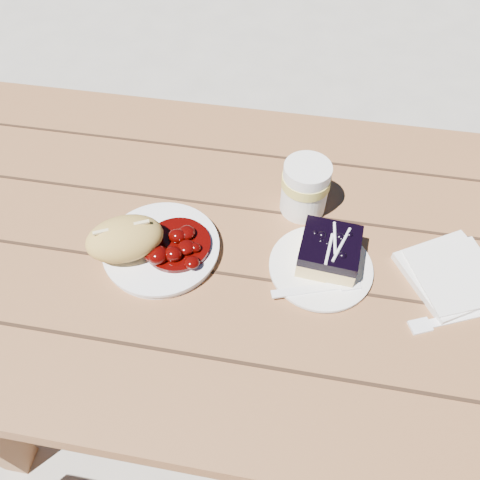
% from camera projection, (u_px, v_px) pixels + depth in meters
% --- Properties ---
extents(ground, '(60.00, 60.00, 0.00)m').
position_uv_depth(ground, '(336.00, 402.00, 1.44)').
color(ground, '#A39E93').
rests_on(ground, ground).
extents(picnic_table, '(2.00, 1.55, 0.75)m').
position_uv_depth(picnic_table, '(381.00, 307.00, 0.98)').
color(picnic_table, brown).
rests_on(picnic_table, ground).
extents(main_plate, '(0.21, 0.21, 0.02)m').
position_uv_depth(main_plate, '(162.00, 249.00, 0.86)').
color(main_plate, white).
rests_on(main_plate, picnic_table).
extents(goulash_stew, '(0.12, 0.12, 0.04)m').
position_uv_depth(goulash_stew, '(176.00, 239.00, 0.84)').
color(goulash_stew, '#3F0302').
rests_on(goulash_stew, main_plate).
extents(bread_roll, '(0.16, 0.14, 0.07)m').
position_uv_depth(bread_roll, '(125.00, 239.00, 0.82)').
color(bread_roll, tan).
rests_on(bread_roll, main_plate).
extents(dessert_plate, '(0.18, 0.18, 0.01)m').
position_uv_depth(dessert_plate, '(320.00, 268.00, 0.84)').
color(dessert_plate, white).
rests_on(dessert_plate, picnic_table).
extents(blueberry_cake, '(0.11, 0.11, 0.06)m').
position_uv_depth(blueberry_cake, '(329.00, 251.00, 0.82)').
color(blueberry_cake, '#F9DA88').
rests_on(blueberry_cake, dessert_plate).
extents(fork_dessert, '(0.16, 0.08, 0.00)m').
position_uv_depth(fork_dessert, '(307.00, 290.00, 0.80)').
color(fork_dessert, white).
rests_on(fork_dessert, dessert_plate).
extents(napkin_stack, '(0.21, 0.21, 0.01)m').
position_uv_depth(napkin_stack, '(451.00, 275.00, 0.83)').
color(napkin_stack, white).
rests_on(napkin_stack, picnic_table).
extents(fork_table, '(0.16, 0.09, 0.00)m').
position_uv_depth(fork_table, '(461.00, 317.00, 0.78)').
color(fork_table, white).
rests_on(fork_table, picnic_table).
extents(second_cup, '(0.09, 0.09, 0.11)m').
position_uv_depth(second_cup, '(305.00, 188.00, 0.89)').
color(second_cup, white).
rests_on(second_cup, picnic_table).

